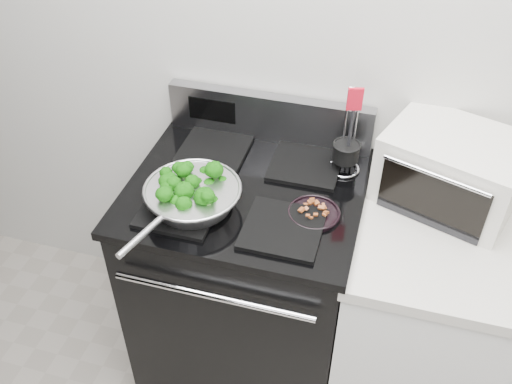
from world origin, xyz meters
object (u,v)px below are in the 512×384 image
(utensil_holder, at_px, (346,156))
(bacon_plate, at_px, (314,211))
(skillet, at_px, (192,195))
(toaster_oven, at_px, (452,169))
(gas_range, at_px, (247,278))

(utensil_holder, bearing_deg, bacon_plate, -116.80)
(skillet, bearing_deg, toaster_oven, 37.87)
(toaster_oven, bearing_deg, utensil_holder, -163.89)
(toaster_oven, bearing_deg, bacon_plate, -130.01)
(gas_range, distance_m, toaster_oven, 0.87)
(bacon_plate, distance_m, toaster_oven, 0.47)
(utensil_holder, distance_m, toaster_oven, 0.35)
(bacon_plate, xyz_separation_m, toaster_oven, (0.40, 0.24, 0.07))
(gas_range, relative_size, utensil_holder, 3.39)
(skillet, relative_size, bacon_plate, 2.89)
(utensil_holder, bearing_deg, skillet, -157.72)
(gas_range, bearing_deg, bacon_plate, -17.30)
(toaster_oven, bearing_deg, gas_range, -146.75)
(skillet, height_order, bacon_plate, skillet)
(skillet, bearing_deg, utensil_holder, 53.32)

